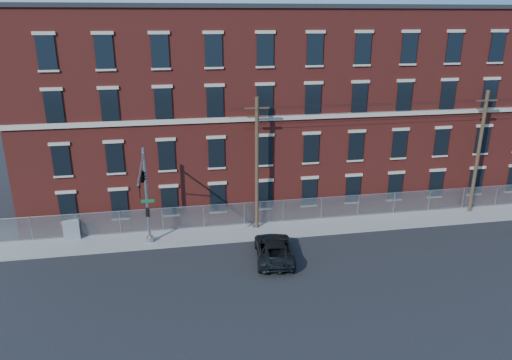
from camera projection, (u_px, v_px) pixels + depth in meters
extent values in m
plane|color=black|center=(242.00, 266.00, 30.87)|extent=(140.00, 140.00, 0.00)
cube|color=gray|center=(382.00, 221.00, 37.52)|extent=(65.00, 3.00, 0.12)
cube|color=maroon|center=(348.00, 103.00, 43.31)|extent=(55.00, 14.00, 16.00)
cube|color=black|center=(354.00, 8.00, 40.66)|extent=(55.30, 14.30, 0.30)
cube|color=#A59C8A|center=(381.00, 114.00, 36.63)|extent=(55.00, 0.18, 0.35)
cube|color=black|center=(68.00, 208.00, 34.61)|extent=(1.20, 0.10, 2.20)
cube|color=black|center=(61.00, 161.00, 33.44)|extent=(1.20, 0.10, 2.20)
cube|color=black|center=(54.00, 107.00, 32.20)|extent=(1.20, 0.10, 2.20)
cube|color=black|center=(46.00, 53.00, 31.03)|extent=(1.20, 0.10, 2.20)
cube|color=black|center=(120.00, 204.00, 35.23)|extent=(1.20, 0.10, 2.20)
cube|color=black|center=(115.00, 158.00, 34.06)|extent=(1.20, 0.10, 2.20)
cube|color=black|center=(110.00, 105.00, 32.82)|extent=(1.20, 0.10, 2.20)
cube|color=black|center=(104.00, 52.00, 31.65)|extent=(1.20, 0.10, 2.20)
cube|color=black|center=(170.00, 201.00, 35.85)|extent=(1.20, 0.10, 2.20)
cube|color=black|center=(167.00, 156.00, 34.68)|extent=(1.20, 0.10, 2.20)
cube|color=black|center=(163.00, 104.00, 33.44)|extent=(1.20, 0.10, 2.20)
cube|color=black|center=(160.00, 51.00, 32.27)|extent=(1.20, 0.10, 2.20)
cube|color=black|center=(218.00, 198.00, 36.47)|extent=(1.20, 0.10, 2.20)
cube|color=black|center=(216.00, 153.00, 35.29)|extent=(1.20, 0.10, 2.20)
cube|color=black|center=(215.00, 102.00, 34.06)|extent=(1.20, 0.10, 2.20)
cube|color=black|center=(214.00, 51.00, 32.89)|extent=(1.20, 0.10, 2.20)
cube|color=black|center=(264.00, 195.00, 37.08)|extent=(1.20, 0.10, 2.20)
cube|color=black|center=(265.00, 151.00, 35.91)|extent=(1.20, 0.10, 2.20)
cube|color=black|center=(265.00, 101.00, 34.68)|extent=(1.20, 0.10, 2.20)
cube|color=black|center=(265.00, 50.00, 33.50)|extent=(1.20, 0.10, 2.20)
cube|color=black|center=(309.00, 192.00, 37.70)|extent=(1.20, 0.10, 2.20)
cube|color=black|center=(311.00, 148.00, 36.53)|extent=(1.20, 0.10, 2.20)
cube|color=black|center=(313.00, 99.00, 35.29)|extent=(1.20, 0.10, 2.20)
cube|color=black|center=(315.00, 49.00, 34.12)|extent=(1.20, 0.10, 2.20)
cube|color=black|center=(353.00, 189.00, 38.32)|extent=(1.20, 0.10, 2.20)
cube|color=black|center=(356.00, 146.00, 37.15)|extent=(1.20, 0.10, 2.20)
cube|color=black|center=(359.00, 98.00, 35.91)|extent=(1.20, 0.10, 2.20)
cube|color=black|center=(363.00, 49.00, 34.74)|extent=(1.20, 0.10, 2.20)
cube|color=black|center=(395.00, 187.00, 38.94)|extent=(1.20, 0.10, 2.20)
cube|color=black|center=(400.00, 144.00, 37.77)|extent=(1.20, 0.10, 2.20)
cube|color=black|center=(404.00, 97.00, 36.53)|extent=(1.20, 0.10, 2.20)
cube|color=black|center=(409.00, 48.00, 35.36)|extent=(1.20, 0.10, 2.20)
cube|color=black|center=(436.00, 184.00, 39.56)|extent=(1.20, 0.10, 2.20)
cube|color=black|center=(442.00, 142.00, 38.39)|extent=(1.20, 0.10, 2.20)
cube|color=black|center=(448.00, 95.00, 37.15)|extent=(1.20, 0.10, 2.20)
cube|color=black|center=(454.00, 48.00, 35.98)|extent=(1.20, 0.10, 2.20)
cube|color=black|center=(476.00, 181.00, 40.18)|extent=(1.20, 0.10, 2.20)
cube|color=black|center=(482.00, 140.00, 39.01)|extent=(1.20, 0.10, 2.20)
cube|color=black|center=(490.00, 94.00, 37.77)|extent=(1.20, 0.10, 2.20)
cube|color=black|center=(497.00, 47.00, 36.60)|extent=(1.20, 0.10, 2.20)
cube|color=#A5A8AD|center=(376.00, 204.00, 38.42)|extent=(59.00, 0.02, 1.80)
cylinder|color=#9EA0A5|center=(377.00, 194.00, 38.13)|extent=(59.00, 0.04, 0.04)
cylinder|color=#9EA0A5|center=(31.00, 229.00, 33.97)|extent=(0.06, 0.06, 1.85)
cylinder|color=#9EA0A5|center=(76.00, 225.00, 34.49)|extent=(0.06, 0.06, 1.85)
cylinder|color=#9EA0A5|center=(120.00, 222.00, 35.01)|extent=(0.06, 0.06, 1.85)
cylinder|color=#9EA0A5|center=(163.00, 219.00, 35.54)|extent=(0.06, 0.06, 1.85)
cylinder|color=#9EA0A5|center=(204.00, 216.00, 36.06)|extent=(0.06, 0.06, 1.85)
cylinder|color=#9EA0A5|center=(244.00, 214.00, 36.59)|extent=(0.06, 0.06, 1.85)
cylinder|color=#9EA0A5|center=(283.00, 211.00, 37.11)|extent=(0.06, 0.06, 1.85)
cylinder|color=#9EA0A5|center=(321.00, 208.00, 37.63)|extent=(0.06, 0.06, 1.85)
cylinder|color=#9EA0A5|center=(358.00, 205.00, 38.16)|extent=(0.06, 0.06, 1.85)
cylinder|color=#9EA0A5|center=(394.00, 203.00, 38.68)|extent=(0.06, 0.06, 1.85)
cylinder|color=#9EA0A5|center=(429.00, 200.00, 39.21)|extent=(0.06, 0.06, 1.85)
cylinder|color=#9EA0A5|center=(463.00, 198.00, 39.73)|extent=(0.06, 0.06, 1.85)
cylinder|color=#9EA0A5|center=(496.00, 196.00, 40.25)|extent=(0.06, 0.06, 1.85)
cylinder|color=#9EA0A5|center=(147.00, 196.00, 32.86)|extent=(0.22, 0.22, 7.00)
cylinder|color=#9EA0A5|center=(150.00, 239.00, 33.94)|extent=(0.50, 0.50, 0.40)
cylinder|color=#9EA0A5|center=(141.00, 168.00, 28.83)|extent=(0.14, 6.50, 0.14)
cylinder|color=#9EA0A5|center=(144.00, 173.00, 31.06)|extent=(0.08, 2.18, 1.56)
cube|color=#0C592D|center=(148.00, 201.00, 32.83)|extent=(0.90, 0.03, 0.22)
cube|color=black|center=(148.00, 212.00, 32.99)|extent=(0.25, 0.25, 0.60)
imported|color=black|center=(140.00, 190.00, 26.64)|extent=(0.16, 0.20, 1.00)
imported|color=black|center=(142.00, 175.00, 29.24)|extent=(0.53, 2.48, 1.00)
cylinder|color=#453322|center=(257.00, 165.00, 34.75)|extent=(0.28, 0.28, 10.00)
cube|color=#453322|center=(257.00, 108.00, 33.38)|extent=(1.80, 0.12, 0.12)
cube|color=#453322|center=(257.00, 117.00, 33.58)|extent=(1.40, 0.12, 0.12)
cylinder|color=#453322|center=(478.00, 153.00, 37.78)|extent=(0.28, 0.28, 10.00)
cube|color=#453322|center=(487.00, 101.00, 36.42)|extent=(1.80, 0.12, 0.12)
cube|color=#453322|center=(485.00, 108.00, 36.61)|extent=(1.40, 0.12, 0.12)
cylinder|color=black|center=(489.00, 101.00, 36.14)|extent=(40.00, 0.02, 0.02)
cylinder|color=black|center=(484.00, 100.00, 36.70)|extent=(40.00, 0.02, 0.02)
cylinder|color=black|center=(485.00, 108.00, 36.61)|extent=(40.00, 0.02, 0.02)
imported|color=black|center=(274.00, 249.00, 31.66)|extent=(2.99, 5.44, 1.44)
cube|color=gray|center=(71.00, 230.00, 34.22)|extent=(1.21, 0.76, 1.40)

